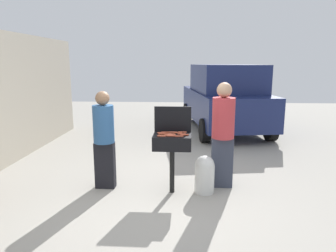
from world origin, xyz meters
TOP-DOWN VIEW (x-y plane):
  - ground_plane at (0.00, 0.00)m, footprint 24.00×24.00m
  - bbq_grill at (0.13, 0.16)m, footprint 0.60×0.44m
  - grill_lid_open at (0.13, 0.38)m, footprint 0.60×0.05m
  - hot_dog_0 at (0.13, 0.11)m, footprint 0.13×0.03m
  - hot_dog_1 at (0.02, 0.27)m, footprint 0.13×0.04m
  - hot_dog_2 at (0.12, 0.03)m, footprint 0.13×0.03m
  - hot_dog_3 at (0.22, 0.25)m, footprint 0.13×0.04m
  - hot_dog_4 at (0.08, 0.06)m, footprint 0.13×0.04m
  - hot_dog_5 at (0.33, 0.11)m, footprint 0.13×0.04m
  - hot_dog_6 at (0.29, 0.29)m, footprint 0.13×0.03m
  - hot_dog_7 at (-0.04, 0.23)m, footprint 0.13×0.04m
  - hot_dog_8 at (0.28, 0.16)m, footprint 0.13×0.03m
  - hot_dog_9 at (0.15, 0.28)m, footprint 0.13×0.03m
  - hot_dog_10 at (0.25, 0.01)m, footprint 0.13×0.03m
  - hot_dog_11 at (-0.03, 0.01)m, footprint 0.13×0.04m
  - hot_dog_12 at (-0.02, 0.14)m, footprint 0.13×0.04m
  - hot_dog_13 at (0.10, 0.15)m, footprint 0.13×0.03m
  - propane_tank at (0.66, 0.18)m, footprint 0.32×0.32m
  - person_left at (-1.00, 0.30)m, footprint 0.34×0.34m
  - person_right at (0.96, 0.46)m, footprint 0.37×0.37m
  - parked_minivan at (1.52, 5.07)m, footprint 2.55×4.63m

SIDE VIEW (x-z plane):
  - ground_plane at x=0.00m, z-range 0.00..0.00m
  - propane_tank at x=0.66m, z-range 0.01..0.63m
  - bbq_grill at x=0.13m, z-range 0.33..1.29m
  - person_left at x=-1.00m, z-range 0.07..1.70m
  - person_right at x=0.96m, z-range 0.08..1.84m
  - hot_dog_0 at x=0.13m, z-range 0.96..0.99m
  - hot_dog_1 at x=0.02m, z-range 0.96..0.99m
  - hot_dog_2 at x=0.12m, z-range 0.96..0.99m
  - hot_dog_3 at x=0.22m, z-range 0.96..0.99m
  - hot_dog_4 at x=0.08m, z-range 0.96..0.99m
  - hot_dog_5 at x=0.33m, z-range 0.96..0.99m
  - hot_dog_6 at x=0.29m, z-range 0.96..0.99m
  - hot_dog_7 at x=-0.04m, z-range 0.96..0.99m
  - hot_dog_8 at x=0.28m, z-range 0.96..0.99m
  - hot_dog_9 at x=0.15m, z-range 0.96..0.99m
  - hot_dog_10 at x=0.25m, z-range 0.96..0.99m
  - hot_dog_11 at x=-0.03m, z-range 0.96..0.99m
  - hot_dog_12 at x=-0.02m, z-range 0.96..0.99m
  - hot_dog_13 at x=0.10m, z-range 0.96..0.99m
  - parked_minivan at x=1.52m, z-range 0.02..2.04m
  - grill_lid_open at x=0.13m, z-range 0.96..1.38m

